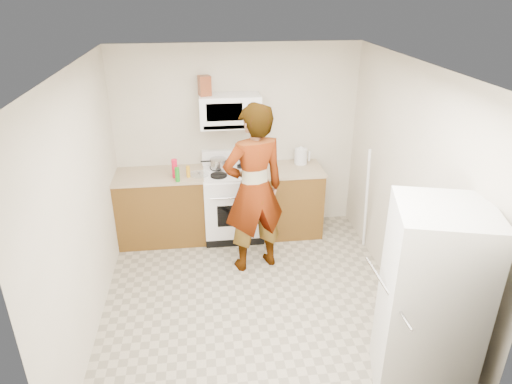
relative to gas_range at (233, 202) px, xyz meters
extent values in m
plane|color=gray|center=(0.10, -1.48, -0.49)|extent=(3.60, 3.60, 0.00)
cube|color=beige|center=(0.10, 0.31, 0.76)|extent=(3.20, 0.02, 2.50)
cube|color=beige|center=(1.69, -1.48, 0.76)|extent=(0.02, 3.60, 2.50)
cube|color=brown|center=(-0.94, 0.01, -0.04)|extent=(1.12, 0.62, 0.90)
cube|color=tan|center=(-0.94, 0.01, 0.43)|extent=(1.14, 0.64, 0.03)
cube|color=brown|center=(0.78, 0.01, -0.04)|extent=(0.80, 0.62, 0.90)
cube|color=tan|center=(0.78, 0.01, 0.43)|extent=(0.82, 0.64, 0.03)
cube|color=white|center=(0.00, -0.01, -0.04)|extent=(0.76, 0.65, 0.90)
cube|color=white|center=(0.00, -0.01, 0.43)|extent=(0.76, 0.62, 0.03)
cube|color=white|center=(0.00, 0.28, 0.54)|extent=(0.76, 0.08, 0.20)
cube|color=white|center=(0.00, 0.13, 1.21)|extent=(0.76, 0.38, 0.40)
imported|color=tan|center=(0.19, -0.79, 0.53)|extent=(0.84, 0.67, 2.02)
cube|color=white|center=(1.35, -2.78, 0.36)|extent=(0.86, 0.86, 1.70)
cylinder|color=silver|center=(0.94, 0.15, 0.55)|extent=(0.19, 0.19, 0.21)
cube|color=brown|center=(-0.30, 0.12, 1.53)|extent=(0.17, 0.17, 0.24)
cylinder|color=#B4B3B8|center=(-0.17, 0.09, 0.53)|extent=(0.22, 0.22, 0.12)
cube|color=white|center=(0.20, -0.14, 0.47)|extent=(0.27, 0.19, 0.05)
cylinder|color=red|center=(-0.72, -0.12, 0.57)|extent=(0.08, 0.08, 0.24)
cylinder|color=orange|center=(-0.56, -0.13, 0.52)|extent=(0.06, 0.06, 0.15)
cylinder|color=#167D19|center=(-0.69, -0.25, 0.54)|extent=(0.07, 0.07, 0.18)
cylinder|color=white|center=(-0.43, -0.08, 0.46)|extent=(0.32, 0.32, 0.01)
cylinder|color=silver|center=(1.60, -0.64, 0.23)|extent=(0.19, 0.28, 1.42)
camera|label=1|loc=(-0.37, -5.49, 2.67)|focal=32.00mm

